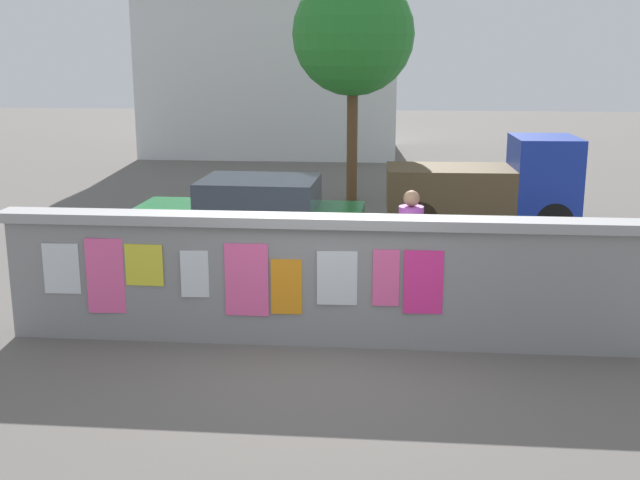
# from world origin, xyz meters

# --- Properties ---
(ground) EXTENTS (60.00, 60.00, 0.00)m
(ground) POSITION_xyz_m (0.00, 8.00, 0.00)
(ground) COLOR #605B56
(poster_wall) EXTENTS (7.96, 0.42, 1.57)m
(poster_wall) POSITION_xyz_m (-0.01, -0.00, 0.81)
(poster_wall) COLOR gray
(poster_wall) RESTS_ON ground
(auto_rickshaw_truck) EXTENTS (3.64, 1.61, 1.85)m
(auto_rickshaw_truck) POSITION_xyz_m (2.65, 6.40, 0.90)
(auto_rickshaw_truck) COLOR black
(auto_rickshaw_truck) RESTS_ON ground
(car_parked) EXTENTS (3.85, 1.80, 1.40)m
(car_parked) POSITION_xyz_m (-1.59, 3.74, 0.73)
(car_parked) COLOR black
(car_parked) RESTS_ON ground
(motorcycle) EXTENTS (1.90, 0.56, 0.87)m
(motorcycle) POSITION_xyz_m (2.64, 1.62, 0.46)
(motorcycle) COLOR black
(motorcycle) RESTS_ON ground
(person_walking) EXTENTS (0.45, 0.45, 1.62)m
(person_walking) POSITION_xyz_m (1.00, 1.57, 0.99)
(person_walking) COLOR purple
(person_walking) RESTS_ON ground
(tree_roadside) EXTENTS (2.77, 2.77, 5.19)m
(tree_roadside) POSITION_xyz_m (-0.21, 9.38, 3.79)
(tree_roadside) COLOR brown
(tree_roadside) RESTS_ON ground
(building_background) EXTENTS (8.60, 5.31, 5.65)m
(building_background) POSITION_xyz_m (-3.33, 18.31, 2.85)
(building_background) COLOR silver
(building_background) RESTS_ON ground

